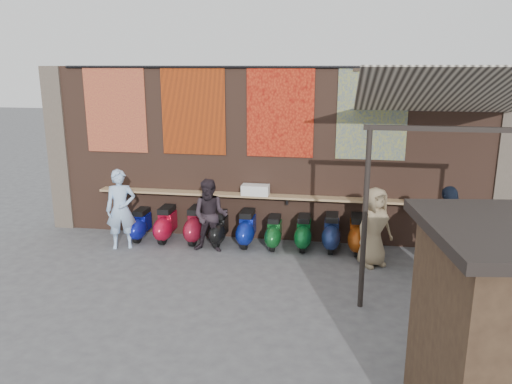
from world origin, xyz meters
TOP-DOWN VIEW (x-y plane):
  - ground at (0.00, 0.00)m, footprint 70.00×70.00m
  - brick_wall at (0.00, 2.70)m, footprint 10.00×0.40m
  - pier_left at (-5.20, 2.70)m, footprint 0.50×0.50m
  - pier_right at (5.20, 2.70)m, footprint 0.50×0.50m
  - eating_counter at (0.00, 2.33)m, footprint 8.00×0.32m
  - shelf_box at (-0.23, 2.30)m, footprint 0.63×0.31m
  - tapestry_redgold at (-3.60, 2.48)m, footprint 1.50×0.02m
  - tapestry_sun at (-1.70, 2.48)m, footprint 1.50×0.02m
  - tapestry_orange at (0.30, 2.48)m, footprint 1.50×0.02m
  - tapestry_multi at (2.30, 2.48)m, footprint 1.50×0.02m
  - hang_rail at (0.00, 2.47)m, footprint 9.50×0.06m
  - scooter_stool_0 at (-2.91, 1.96)m, footprint 0.35×0.77m
  - scooter_stool_1 at (-2.30, 1.99)m, footprint 0.38×0.85m
  - scooter_stool_2 at (-1.58, 2.01)m, footprint 0.39×0.87m
  - scooter_stool_3 at (-1.02, 1.97)m, footprint 0.36×0.80m
  - scooter_stool_4 at (-0.38, 2.01)m, footprint 0.38×0.84m
  - scooter_stool_5 at (0.26, 1.95)m, footprint 0.34×0.76m
  - scooter_stool_6 at (0.92, 2.01)m, footprint 0.36×0.79m
  - scooter_stool_7 at (1.54, 2.03)m, footprint 0.38×0.85m
  - scooter_stool_8 at (2.10, 1.98)m, footprint 0.39×0.87m
  - diner_left at (-3.12, 1.40)m, footprint 0.77×0.64m
  - diner_right at (-1.09, 1.51)m, footprint 0.81×0.63m
  - shopper_navy at (3.71, 0.76)m, footprint 1.18×0.91m
  - shopper_tan at (2.40, 1.30)m, footprint 0.96×0.89m
  - stall_sign at (3.65, -2.76)m, footprint 1.19×0.21m
  - stall_shelf at (3.65, -2.76)m, footprint 1.84×0.36m
  - awning_canvas at (3.50, 0.90)m, footprint 3.20×3.28m
  - awning_ledger at (3.50, 2.49)m, footprint 3.30×0.08m
  - awning_header at (3.50, -0.60)m, footprint 3.00×0.08m
  - awning_post_left at (2.10, -0.60)m, footprint 0.09×0.09m

SIDE VIEW (x-z plane):
  - ground at x=0.00m, z-range 0.00..0.00m
  - scooter_stool_5 at x=0.26m, z-range 0.00..0.72m
  - scooter_stool_0 at x=-2.91m, z-range 0.00..0.73m
  - scooter_stool_6 at x=0.92m, z-range 0.00..0.75m
  - scooter_stool_3 at x=-1.02m, z-range 0.00..0.76m
  - scooter_stool_4 at x=-0.38m, z-range 0.00..0.80m
  - scooter_stool_7 at x=1.54m, z-range 0.00..0.80m
  - scooter_stool_1 at x=-2.30m, z-range 0.00..0.80m
  - scooter_stool_2 at x=-1.58m, z-range 0.00..0.83m
  - scooter_stool_8 at x=2.10m, z-range 0.00..0.83m
  - diner_right at x=-1.09m, z-range 0.00..1.64m
  - shopper_tan at x=2.40m, z-range 0.00..1.65m
  - stall_shelf at x=3.65m, z-range 0.85..0.91m
  - diner_left at x=-3.12m, z-range 0.00..1.80m
  - shopper_navy at x=3.71m, z-range 0.00..1.86m
  - eating_counter at x=0.00m, z-range 1.08..1.12m
  - shelf_box at x=-0.23m, z-range 1.12..1.36m
  - awning_post_left at x=2.10m, z-range 0.00..3.10m
  - stall_sign at x=3.65m, z-range 1.50..2.00m
  - brick_wall at x=0.00m, z-range 0.00..4.00m
  - pier_left at x=-5.20m, z-range 0.00..4.00m
  - pier_right at x=5.20m, z-range 0.00..4.00m
  - tapestry_redgold at x=-3.60m, z-range 2.00..4.00m
  - tapestry_sun at x=-1.70m, z-range 2.00..4.00m
  - tapestry_orange at x=0.30m, z-range 2.00..4.00m
  - tapestry_multi at x=2.30m, z-range 2.00..4.00m
  - awning_header at x=3.50m, z-range 3.04..3.12m
  - awning_canvas at x=3.50m, z-range 3.07..4.03m
  - awning_ledger at x=3.50m, z-range 3.89..4.01m
  - hang_rail at x=0.00m, z-range 3.95..4.01m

